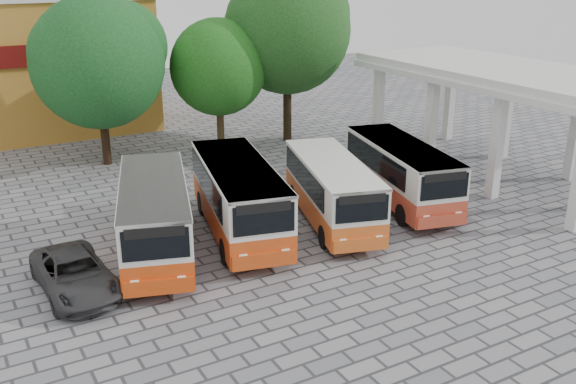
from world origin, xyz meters
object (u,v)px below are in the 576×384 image
bus_centre_right (332,188)px  parked_car (75,274)px  bus_centre_left (239,194)px  bus_far_left (155,214)px  bus_far_right (401,170)px

bus_centre_right → parked_car: (-10.45, -0.81, -0.89)m
bus_centre_left → bus_centre_right: (3.77, -0.84, -0.13)m
bus_far_left → parked_car: size_ratio=1.80×
bus_far_left → bus_far_right: 11.08m
bus_centre_right → parked_car: 10.52m
bus_centre_left → parked_car: bearing=-153.1°
parked_car → bus_far_right: bearing=2.0°
parked_car → bus_centre_left: bearing=11.1°
bus_far_right → parked_car: size_ratio=1.74×
bus_centre_left → bus_far_right: size_ratio=1.05×
bus_centre_right → parked_car: bus_centre_right is taller
bus_centre_left → parked_car: size_ratio=1.83×
bus_centre_left → bus_far_right: bus_centre_left is taller
bus_far_left → bus_far_right: size_ratio=1.03×
bus_centre_right → parked_car: size_ratio=1.71×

